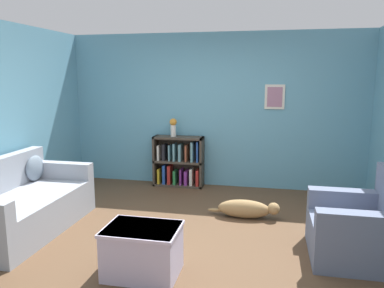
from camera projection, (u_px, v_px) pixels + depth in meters
name	position (u px, v px, depth m)	size (l,w,h in m)	color
ground_plane	(185.00, 236.00, 4.46)	(14.00, 14.00, 0.00)	brown
wall_back	(214.00, 111.00, 6.39)	(5.60, 0.13, 2.60)	#609EB7
couch	(20.00, 206.00, 4.58)	(0.94, 1.83, 0.88)	#9399A3
bookshelf	(179.00, 163.00, 6.47)	(0.86, 0.29, 0.87)	#42382D
recliner_chair	(362.00, 228.00, 3.87)	(0.90, 0.91, 0.94)	slate
coffee_table	(143.00, 250.00, 3.56)	(0.71, 0.53, 0.48)	#BCB2D1
dog	(246.00, 209.00, 5.02)	(0.97, 0.22, 0.25)	#9E7A4C
vase	(173.00, 126.00, 6.36)	(0.12, 0.12, 0.31)	silver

